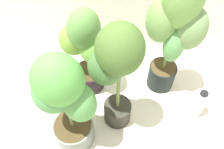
% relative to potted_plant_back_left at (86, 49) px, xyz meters
% --- Properties ---
extents(ground_plane, '(8.00, 8.00, 0.00)m').
position_rel_potted_plant_back_left_xyz_m(ground_plane, '(0.28, -0.36, -0.41)').
color(ground_plane, silver).
rests_on(ground_plane, ground).
extents(potted_plant_back_left, '(0.40, 0.32, 0.73)m').
position_rel_potted_plant_back_left_xyz_m(potted_plant_back_left, '(0.00, 0.00, 0.00)').
color(potted_plant_back_left, black).
rests_on(potted_plant_back_left, ground).
extents(potted_plant_center, '(0.36, 0.32, 0.86)m').
position_rel_potted_plant_back_left_xyz_m(potted_plant_center, '(0.22, -0.28, 0.14)').
color(potted_plant_center, '#2B2A24').
rests_on(potted_plant_center, ground).
extents(potted_plant_front_left, '(0.43, 0.33, 0.81)m').
position_rel_potted_plant_back_left_xyz_m(potted_plant_front_left, '(-0.04, -0.45, 0.05)').
color(potted_plant_front_left, slate).
rests_on(potted_plant_front_left, ground).
extents(potted_plant_back_right, '(0.40, 0.27, 1.01)m').
position_rel_potted_plant_back_left_xyz_m(potted_plant_back_right, '(0.56, 0.05, 0.18)').
color(potted_plant_back_right, black).
rests_on(potted_plant_back_right, ground).
extents(nutrient_bottle, '(0.10, 0.10, 0.27)m').
position_rel_potted_plant_back_left_xyz_m(nutrient_bottle, '(0.81, -0.20, -0.28)').
color(nutrient_bottle, white).
rests_on(nutrient_bottle, ground).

